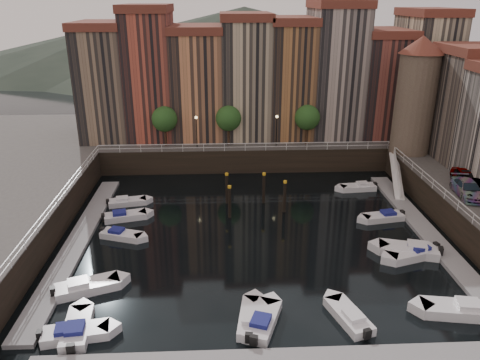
{
  "coord_description": "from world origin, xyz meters",
  "views": [
    {
      "loc": [
        -3.2,
        -39.28,
        20.91
      ],
      "look_at": [
        -1.2,
        4.0,
        3.84
      ],
      "focal_mm": 35.0,
      "sensor_mm": 36.0,
      "label": 1
    }
  ],
  "objects_px": {
    "boat_left_0": "(74,333)",
    "boat_left_1": "(86,287)",
    "corner_tower": "(416,94)",
    "gangway": "(397,174)",
    "car_a": "(465,178)",
    "car_c": "(468,190)",
    "mooring_pilings": "(251,194)",
    "boat_left_2": "(121,235)"
  },
  "relations": [
    {
      "from": "car_a",
      "to": "car_c",
      "type": "xyz_separation_m",
      "value": [
        -1.2,
        -2.97,
        -0.01
      ]
    },
    {
      "from": "gangway",
      "to": "car_c",
      "type": "distance_m",
      "value": 10.01
    },
    {
      "from": "mooring_pilings",
      "to": "car_a",
      "type": "height_order",
      "value": "car_a"
    },
    {
      "from": "boat_left_1",
      "to": "boat_left_2",
      "type": "relative_size",
      "value": 1.21
    },
    {
      "from": "corner_tower",
      "to": "car_a",
      "type": "distance_m",
      "value": 12.68
    },
    {
      "from": "car_c",
      "to": "boat_left_0",
      "type": "bearing_deg",
      "value": -149.51
    },
    {
      "from": "mooring_pilings",
      "to": "boat_left_1",
      "type": "height_order",
      "value": "mooring_pilings"
    },
    {
      "from": "boat_left_2",
      "to": "car_a",
      "type": "xyz_separation_m",
      "value": [
        34.03,
        4.1,
        3.44
      ]
    },
    {
      "from": "corner_tower",
      "to": "car_a",
      "type": "relative_size",
      "value": 3.12
    },
    {
      "from": "mooring_pilings",
      "to": "boat_left_2",
      "type": "bearing_deg",
      "value": -154.93
    },
    {
      "from": "car_a",
      "to": "boat_left_1",
      "type": "bearing_deg",
      "value": -152.54
    },
    {
      "from": "boat_left_1",
      "to": "car_c",
      "type": "xyz_separation_m",
      "value": [
        33.86,
        9.51,
        3.36
      ]
    },
    {
      "from": "corner_tower",
      "to": "car_a",
      "type": "height_order",
      "value": "corner_tower"
    },
    {
      "from": "boat_left_1",
      "to": "boat_left_2",
      "type": "xyz_separation_m",
      "value": [
        1.03,
        8.38,
        -0.07
      ]
    },
    {
      "from": "corner_tower",
      "to": "mooring_pilings",
      "type": "bearing_deg",
      "value": -155.59
    },
    {
      "from": "boat_left_1",
      "to": "car_a",
      "type": "relative_size",
      "value": 1.15
    },
    {
      "from": "boat_left_2",
      "to": "car_a",
      "type": "distance_m",
      "value": 34.45
    },
    {
      "from": "boat_left_0",
      "to": "car_c",
      "type": "distance_m",
      "value": 36.56
    },
    {
      "from": "corner_tower",
      "to": "boat_left_0",
      "type": "bearing_deg",
      "value": -139.09
    },
    {
      "from": "boat_left_1",
      "to": "boat_left_2",
      "type": "distance_m",
      "value": 8.45
    },
    {
      "from": "corner_tower",
      "to": "boat_left_2",
      "type": "xyz_separation_m",
      "value": [
        -32.46,
        -14.91,
        -9.88
      ]
    },
    {
      "from": "car_a",
      "to": "boat_left_2",
      "type": "bearing_deg",
      "value": -165.27
    },
    {
      "from": "boat_left_1",
      "to": "boat_left_0",
      "type": "bearing_deg",
      "value": -104.17
    },
    {
      "from": "boat_left_1",
      "to": "car_c",
      "type": "relative_size",
      "value": 0.99
    },
    {
      "from": "car_c",
      "to": "boat_left_2",
      "type": "bearing_deg",
      "value": -171.43
    },
    {
      "from": "corner_tower",
      "to": "gangway",
      "type": "distance_m",
      "value": 9.86
    },
    {
      "from": "mooring_pilings",
      "to": "boat_left_0",
      "type": "height_order",
      "value": "mooring_pilings"
    },
    {
      "from": "mooring_pilings",
      "to": "boat_left_0",
      "type": "xyz_separation_m",
      "value": [
        -12.95,
        -19.46,
        -1.3
      ]
    },
    {
      "from": "corner_tower",
      "to": "boat_left_0",
      "type": "xyz_separation_m",
      "value": [
        -32.91,
        -28.52,
        -9.84
      ]
    },
    {
      "from": "corner_tower",
      "to": "boat_left_2",
      "type": "relative_size",
      "value": 3.28
    },
    {
      "from": "boat_left_0",
      "to": "boat_left_1",
      "type": "distance_m",
      "value": 5.26
    },
    {
      "from": "gangway",
      "to": "boat_left_2",
      "type": "xyz_separation_m",
      "value": [
        -29.56,
        -10.41,
        -1.6
      ]
    },
    {
      "from": "corner_tower",
      "to": "boat_left_0",
      "type": "height_order",
      "value": "corner_tower"
    },
    {
      "from": "boat_left_1",
      "to": "car_c",
      "type": "distance_m",
      "value": 35.33
    },
    {
      "from": "boat_left_1",
      "to": "car_c",
      "type": "bearing_deg",
      "value": -4.82
    },
    {
      "from": "boat_left_1",
      "to": "car_a",
      "type": "distance_m",
      "value": 37.37
    },
    {
      "from": "corner_tower",
      "to": "gangway",
      "type": "xyz_separation_m",
      "value": [
        -2.9,
        -4.5,
        -8.28
      ]
    },
    {
      "from": "corner_tower",
      "to": "car_a",
      "type": "bearing_deg",
      "value": -81.73
    },
    {
      "from": "mooring_pilings",
      "to": "boat_left_0",
      "type": "relative_size",
      "value": 1.35
    },
    {
      "from": "gangway",
      "to": "boat_left_0",
      "type": "height_order",
      "value": "gangway"
    },
    {
      "from": "corner_tower",
      "to": "boat_left_1",
      "type": "height_order",
      "value": "corner_tower"
    },
    {
      "from": "mooring_pilings",
      "to": "car_a",
      "type": "distance_m",
      "value": 21.7
    }
  ]
}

